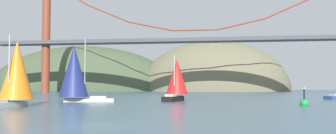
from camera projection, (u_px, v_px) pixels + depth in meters
The scene contains 8 objects.
ground_plane at pixel (98, 125), 24.67m from camera, with size 360.00×360.00×0.00m, color #426075.
headland_center at pixel (213, 91), 157.37m from camera, with size 65.14×44.00×43.75m, color #6B664C.
headland_left at pixel (81, 91), 166.04m from camera, with size 87.55×44.00×40.67m, color #425138.
suspension_bridge at pixel (195, 37), 119.45m from camera, with size 140.41×6.00×40.13m.
sailboat_orange_sail at pixel (16, 72), 45.97m from camera, with size 4.70×7.72×8.94m.
sailboat_red_spinnaker at pixel (177, 79), 62.19m from camera, with size 4.45×7.34×7.75m.
sailboat_navy_sail at pixel (75, 72), 58.13m from camera, with size 9.25×5.60×10.14m.
channel_buoy at pixel (304, 103), 47.62m from camera, with size 1.10×1.10×2.64m.
Camera 1 is at (8.34, -23.88, 2.78)m, focal length 38.87 mm.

